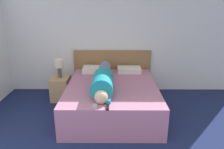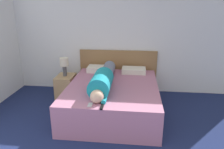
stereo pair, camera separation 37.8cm
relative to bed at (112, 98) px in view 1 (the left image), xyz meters
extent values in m
cube|color=white|center=(0.02, 1.15, 1.03)|extent=(5.97, 0.06, 2.60)
cube|color=#B2708E|center=(0.00, 0.00, 0.00)|extent=(1.63, 1.99, 0.54)
cube|color=olive|center=(0.00, 1.08, 0.21)|extent=(1.75, 0.04, 0.96)
cube|color=tan|center=(-1.10, 0.59, -0.03)|extent=(0.37, 0.50, 0.48)
cylinder|color=#4C4C51|center=(-1.10, 0.59, 0.32)|extent=(0.08, 0.08, 0.22)
cylinder|color=beige|center=(-1.10, 0.59, 0.52)|extent=(0.18, 0.18, 0.17)
sphere|color=#DBB293|center=(-0.16, -0.78, 0.37)|extent=(0.21, 0.21, 0.21)
cylinder|color=teal|center=(-0.16, -0.37, 0.44)|extent=(0.34, 0.69, 0.34)
cylinder|color=slate|center=(-0.16, 0.39, 0.39)|extent=(0.25, 0.82, 0.25)
cylinder|color=teal|center=(-0.05, -0.73, 0.31)|extent=(0.07, 0.22, 0.07)
cube|color=silver|center=(-0.37, 0.78, 0.33)|extent=(0.53, 0.34, 0.12)
cube|color=silver|center=(0.37, 0.78, 0.32)|extent=(0.50, 0.34, 0.10)
cube|color=black|center=(-0.06, -0.93, 0.28)|extent=(0.04, 0.15, 0.02)
cube|color=#B2B7BC|center=(-0.24, -0.87, 0.28)|extent=(0.06, 0.13, 0.01)
camera|label=1|loc=(0.02, -3.74, 1.70)|focal=35.00mm
camera|label=2|loc=(0.40, -3.72, 1.70)|focal=35.00mm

